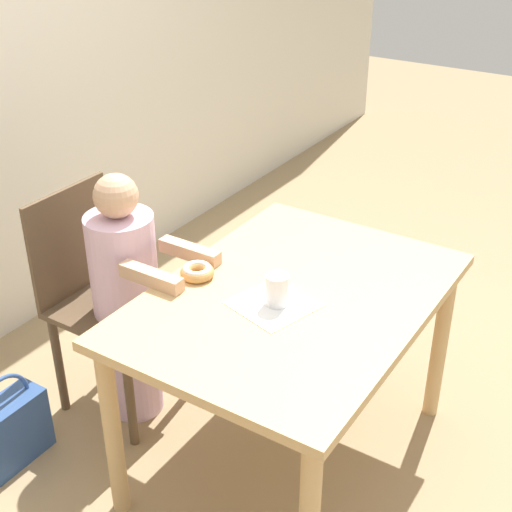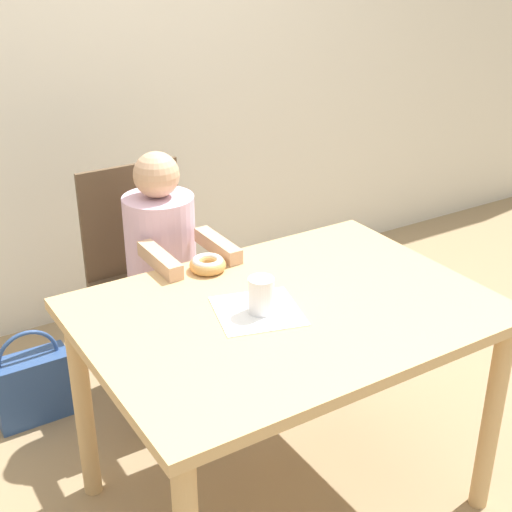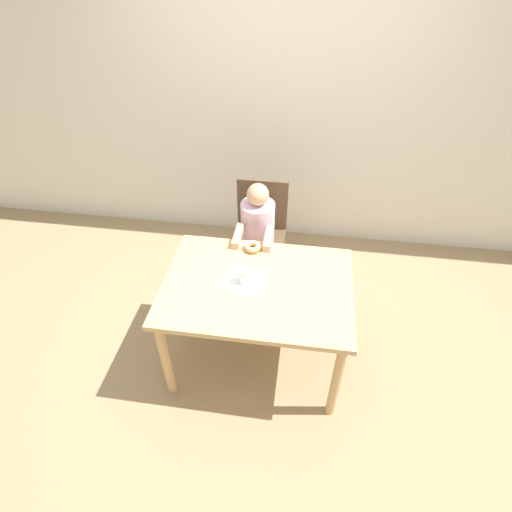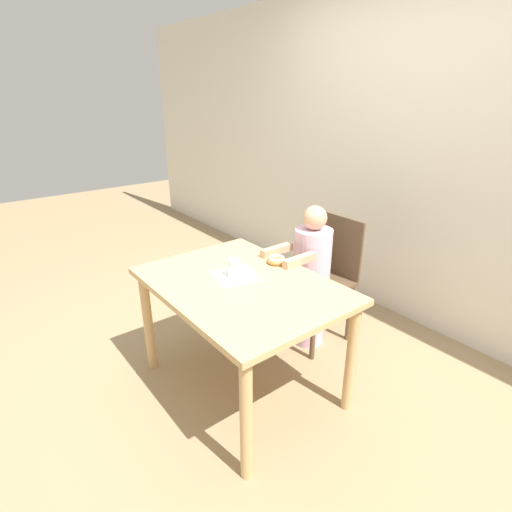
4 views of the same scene
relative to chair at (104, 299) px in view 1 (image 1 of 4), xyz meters
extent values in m
plane|color=#997F5B|center=(0.09, -0.80, -0.48)|extent=(12.00, 12.00, 0.00)
cube|color=tan|center=(0.09, -0.80, 0.23)|extent=(1.18, 0.85, 0.03)
cylinder|color=tan|center=(0.62, -1.16, -0.14)|extent=(0.06, 0.06, 0.69)
cylinder|color=tan|center=(-0.44, -0.43, -0.14)|extent=(0.06, 0.06, 0.69)
cylinder|color=tan|center=(0.62, -0.43, -0.14)|extent=(0.06, 0.06, 0.69)
cube|color=brown|center=(0.00, -0.07, -0.02)|extent=(0.41, 0.44, 0.03)
cube|color=brown|center=(0.00, 0.14, 0.21)|extent=(0.41, 0.02, 0.44)
cylinder|color=brown|center=(-0.17, -0.26, -0.26)|extent=(0.04, 0.04, 0.45)
cylinder|color=brown|center=(0.17, -0.26, -0.26)|extent=(0.04, 0.04, 0.45)
cylinder|color=brown|center=(-0.17, 0.12, -0.26)|extent=(0.04, 0.04, 0.45)
cylinder|color=brown|center=(0.17, 0.12, -0.26)|extent=(0.04, 0.04, 0.45)
cylinder|color=silver|center=(0.00, -0.12, -0.25)|extent=(0.22, 0.22, 0.48)
cylinder|color=silver|center=(0.00, -0.12, 0.19)|extent=(0.25, 0.25, 0.40)
sphere|color=tan|center=(0.00, -0.12, 0.47)|extent=(0.16, 0.16, 0.16)
cube|color=tan|center=(-0.11, -0.36, 0.27)|extent=(0.05, 0.25, 0.05)
cube|color=tan|center=(0.11, -0.36, 0.27)|extent=(0.05, 0.25, 0.05)
torus|color=tan|center=(0.01, -0.46, 0.26)|extent=(0.12, 0.12, 0.04)
torus|color=white|center=(0.01, -0.46, 0.28)|extent=(0.10, 0.10, 0.02)
cube|color=white|center=(0.00, -0.77, 0.24)|extent=(0.29, 0.29, 0.00)
cube|color=#2D4C84|center=(-0.48, 0.07, -0.35)|extent=(0.29, 0.13, 0.27)
torus|color=#2D4C84|center=(-0.48, 0.07, -0.22)|extent=(0.23, 0.02, 0.23)
cylinder|color=white|center=(0.01, -0.78, 0.30)|extent=(0.08, 0.08, 0.11)
camera|label=1|loc=(-1.67, -1.77, 1.51)|focal=50.00mm
camera|label=2|loc=(-0.95, -2.29, 1.26)|focal=50.00mm
camera|label=3|loc=(0.34, -2.55, 1.98)|focal=28.00mm
camera|label=4|loc=(1.73, -1.98, 1.25)|focal=28.00mm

